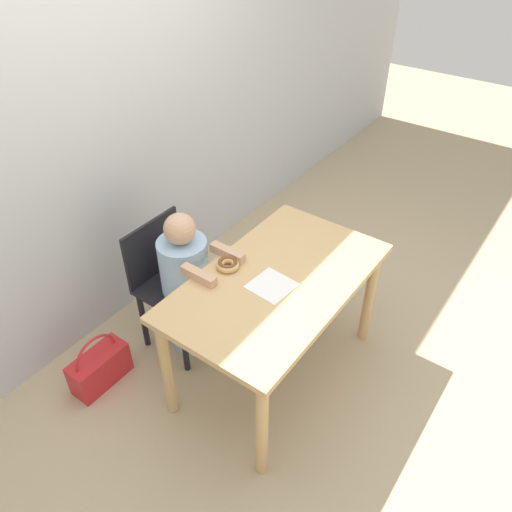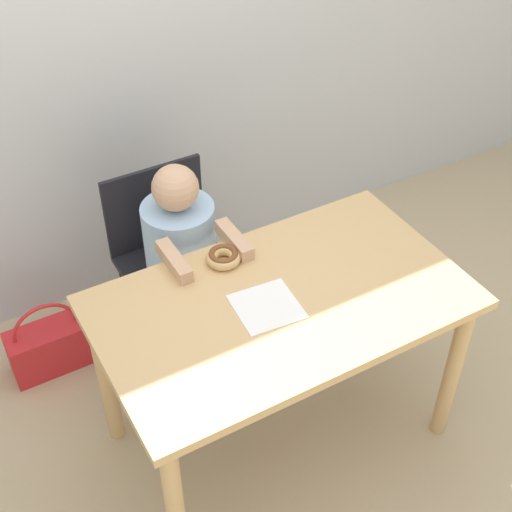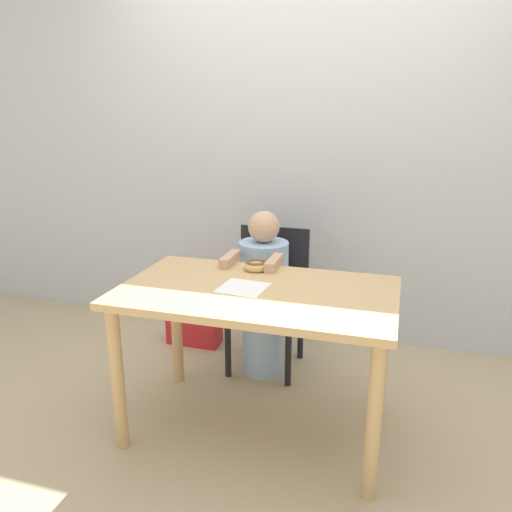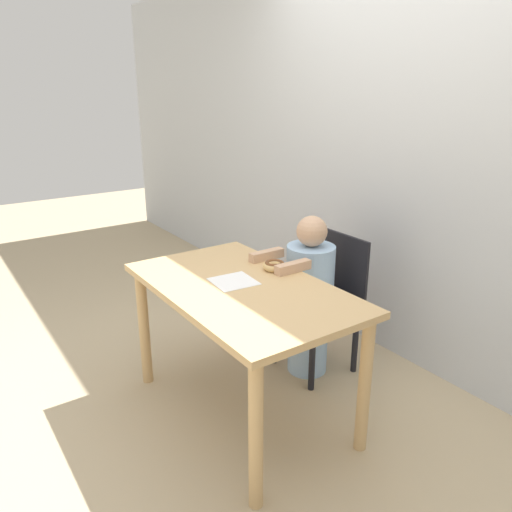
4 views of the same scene
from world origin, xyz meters
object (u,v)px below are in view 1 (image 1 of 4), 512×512
donut (228,264)px  child_figure (187,286)px  chair (173,282)px  handbag (100,367)px

donut → child_figure: bearing=98.2°
chair → child_figure: size_ratio=0.85×
chair → donut: chair is taller
handbag → chair: bearing=-12.2°
chair → handbag: size_ratio=2.33×
donut → handbag: (-0.58, 0.51, -0.63)m
chair → child_figure: (-0.00, -0.11, 0.03)m
donut → handbag: bearing=138.5°
chair → child_figure: bearing=-90.0°
child_figure → handbag: size_ratio=2.74×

